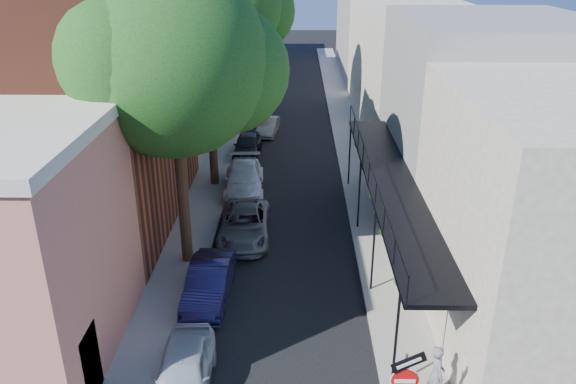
{
  "coord_description": "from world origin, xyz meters",
  "views": [
    {
      "loc": [
        0.53,
        -9.53,
        11.6
      ],
      "look_at": [
        0.21,
        10.69,
        2.8
      ],
      "focal_mm": 35.0,
      "sensor_mm": 36.0,
      "label": 1
    }
  ],
  "objects_px": {
    "parked_car_a": "(184,372)",
    "parked_car_e": "(247,145)",
    "oak_near": "(186,64)",
    "parked_car_b": "(209,282)",
    "parked_car_c": "(245,225)",
    "oak_far": "(235,6)",
    "parked_car_d": "(244,179)",
    "pedestrian": "(436,374)",
    "sign_post": "(405,384)",
    "parked_car_f": "(268,126)",
    "oak_mid": "(216,50)",
    "parked_car_g": "(256,104)"
  },
  "relations": [
    {
      "from": "pedestrian",
      "to": "oak_mid",
      "type": "bearing_deg",
      "value": 21.34
    },
    {
      "from": "oak_far",
      "to": "parked_car_f",
      "type": "height_order",
      "value": "oak_far"
    },
    {
      "from": "parked_car_c",
      "to": "parked_car_a",
      "type": "bearing_deg",
      "value": -97.09
    },
    {
      "from": "parked_car_c",
      "to": "parked_car_f",
      "type": "bearing_deg",
      "value": 87.48
    },
    {
      "from": "parked_car_a",
      "to": "parked_car_f",
      "type": "distance_m",
      "value": 24.16
    },
    {
      "from": "oak_mid",
      "to": "parked_car_e",
      "type": "distance_m",
      "value": 7.87
    },
    {
      "from": "oak_far",
      "to": "parked_car_c",
      "type": "xyz_separation_m",
      "value": [
        1.67,
        -15.18,
        -7.62
      ]
    },
    {
      "from": "parked_car_a",
      "to": "oak_mid",
      "type": "bearing_deg",
      "value": 91.16
    },
    {
      "from": "parked_car_f",
      "to": "pedestrian",
      "type": "height_order",
      "value": "pedestrian"
    },
    {
      "from": "oak_mid",
      "to": "parked_car_e",
      "type": "relative_size",
      "value": 2.64
    },
    {
      "from": "parked_car_f",
      "to": "sign_post",
      "type": "bearing_deg",
      "value": -74.17
    },
    {
      "from": "parked_car_d",
      "to": "parked_car_g",
      "type": "xyz_separation_m",
      "value": [
        -0.46,
        15.27,
        -0.03
      ]
    },
    {
      "from": "parked_car_b",
      "to": "parked_car_c",
      "type": "height_order",
      "value": "parked_car_b"
    },
    {
      "from": "oak_far",
      "to": "parked_car_a",
      "type": "height_order",
      "value": "oak_far"
    },
    {
      "from": "parked_car_a",
      "to": "parked_car_e",
      "type": "xyz_separation_m",
      "value": [
        0.15,
        19.87,
        -0.01
      ]
    },
    {
      "from": "sign_post",
      "to": "parked_car_f",
      "type": "bearing_deg",
      "value": 99.95
    },
    {
      "from": "parked_car_c",
      "to": "parked_car_f",
      "type": "height_order",
      "value": "parked_car_c"
    },
    {
      "from": "parked_car_a",
      "to": "parked_car_f",
      "type": "height_order",
      "value": "parked_car_a"
    },
    {
      "from": "oak_far",
      "to": "parked_car_d",
      "type": "distance_m",
      "value": 12.72
    },
    {
      "from": "sign_post",
      "to": "parked_car_e",
      "type": "bearing_deg",
      "value": 104.48
    },
    {
      "from": "sign_post",
      "to": "parked_car_f",
      "type": "distance_m",
      "value": 26.43
    },
    {
      "from": "oak_near",
      "to": "parked_car_b",
      "type": "height_order",
      "value": "oak_near"
    },
    {
      "from": "oak_far",
      "to": "parked_car_c",
      "type": "distance_m",
      "value": 17.07
    },
    {
      "from": "sign_post",
      "to": "parked_car_b",
      "type": "bearing_deg",
      "value": 131.37
    },
    {
      "from": "parked_car_c",
      "to": "pedestrian",
      "type": "xyz_separation_m",
      "value": [
        6.06,
        -9.58,
        0.37
      ]
    },
    {
      "from": "parked_car_b",
      "to": "parked_car_c",
      "type": "xyz_separation_m",
      "value": [
        0.88,
        4.62,
        -0.03
      ]
    },
    {
      "from": "oak_near",
      "to": "oak_mid",
      "type": "bearing_deg",
      "value": 90.37
    },
    {
      "from": "sign_post",
      "to": "parked_car_a",
      "type": "relative_size",
      "value": 0.77
    },
    {
      "from": "oak_near",
      "to": "oak_mid",
      "type": "distance_m",
      "value": 8.01
    },
    {
      "from": "parked_car_d",
      "to": "parked_car_e",
      "type": "height_order",
      "value": "parked_car_d"
    },
    {
      "from": "parked_car_b",
      "to": "parked_car_c",
      "type": "distance_m",
      "value": 4.71
    },
    {
      "from": "sign_post",
      "to": "parked_car_a",
      "type": "height_order",
      "value": "sign_post"
    },
    {
      "from": "oak_far",
      "to": "parked_car_e",
      "type": "xyz_separation_m",
      "value": [
        0.9,
        -4.56,
        -7.6
      ]
    },
    {
      "from": "oak_far",
      "to": "parked_car_g",
      "type": "distance_m",
      "value": 9.18
    },
    {
      "from": "parked_car_d",
      "to": "sign_post",
      "type": "bearing_deg",
      "value": -75.27
    },
    {
      "from": "sign_post",
      "to": "pedestrian",
      "type": "height_order",
      "value": "sign_post"
    },
    {
      "from": "oak_near",
      "to": "oak_mid",
      "type": "xyz_separation_m",
      "value": [
        -0.05,
        7.97,
        -0.82
      ]
    },
    {
      "from": "oak_mid",
      "to": "parked_car_g",
      "type": "bearing_deg",
      "value": 86.69
    },
    {
      "from": "parked_car_f",
      "to": "oak_mid",
      "type": "bearing_deg",
      "value": -97.13
    },
    {
      "from": "oak_near",
      "to": "parked_car_d",
      "type": "bearing_deg",
      "value": 79.88
    },
    {
      "from": "oak_near",
      "to": "parked_car_e",
      "type": "distance_m",
      "value": 14.42
    },
    {
      "from": "parked_car_a",
      "to": "parked_car_d",
      "type": "height_order",
      "value": "parked_car_d"
    },
    {
      "from": "oak_far",
      "to": "parked_car_d",
      "type": "height_order",
      "value": "oak_far"
    },
    {
      "from": "sign_post",
      "to": "parked_car_d",
      "type": "xyz_separation_m",
      "value": [
        -5.3,
        16.14,
        -1.33
      ]
    },
    {
      "from": "parked_car_a",
      "to": "sign_post",
      "type": "bearing_deg",
      "value": -19.83
    },
    {
      "from": "parked_car_a",
      "to": "parked_car_e",
      "type": "height_order",
      "value": "parked_car_a"
    },
    {
      "from": "sign_post",
      "to": "parked_car_d",
      "type": "distance_m",
      "value": 17.04
    },
    {
      "from": "parked_car_d",
      "to": "parked_car_e",
      "type": "relative_size",
      "value": 1.26
    },
    {
      "from": "pedestrian",
      "to": "parked_car_d",
      "type": "bearing_deg",
      "value": 19.03
    },
    {
      "from": "parked_car_f",
      "to": "parked_car_g",
      "type": "distance_m",
      "value": 5.56
    }
  ]
}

